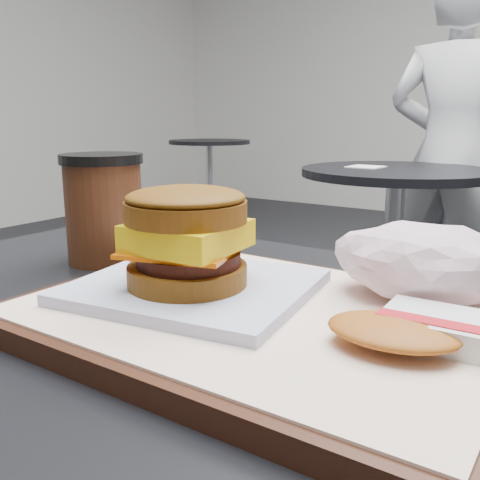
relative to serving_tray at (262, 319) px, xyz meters
name	(u,v)px	position (x,y,z in m)	size (l,w,h in m)	color
serving_tray	(262,319)	(0.00, 0.00, 0.00)	(0.38, 0.28, 0.02)	black
breakfast_sandwich	(189,250)	(-0.07, -0.01, 0.05)	(0.21, 0.20, 0.09)	silver
hash_brown	(425,331)	(0.13, 0.00, 0.02)	(0.12, 0.09, 0.02)	silver
crumpled_wrapper	(421,261)	(0.10, 0.09, 0.04)	(0.14, 0.11, 0.06)	white
coffee_cup	(104,204)	(-0.26, 0.08, 0.06)	(0.09, 0.09, 0.13)	#431F10
neighbor_table	(394,222)	(-0.42, 1.62, -0.23)	(0.70, 0.70, 0.75)	black
napkin	(366,167)	(-0.53, 1.60, -0.03)	(0.12, 0.12, 0.00)	white
patron	(451,157)	(-0.33, 2.06, -0.01)	(0.56, 0.37, 1.54)	silver
bg_table_mid	(210,163)	(-2.47, 3.17, -0.22)	(0.66, 0.66, 0.75)	black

